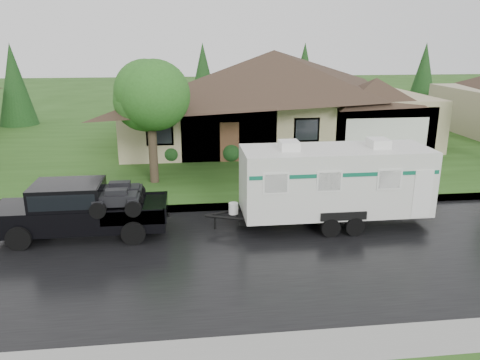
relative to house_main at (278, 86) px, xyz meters
name	(u,v)px	position (x,y,z in m)	size (l,w,h in m)	color
ground	(289,228)	(-2.29, -13.84, -3.59)	(140.00, 140.00, 0.00)	#274B17
road	(303,252)	(-2.29, -15.84, -3.59)	(140.00, 8.00, 0.01)	black
curb	(277,204)	(-2.29, -11.59, -3.52)	(140.00, 0.50, 0.15)	gray
lawn	(239,139)	(-2.29, 1.16, -3.52)	(140.00, 26.00, 0.15)	#274B17
house_main	(278,86)	(0.00, 0.00, 0.00)	(19.44, 10.80, 6.90)	tan
tree_left_green	(150,98)	(-7.29, -8.13, 0.37)	(3.33, 3.33, 5.50)	#382B1E
shrub_row	(288,149)	(-0.29, -4.54, -2.94)	(13.60, 1.00, 1.00)	#143814
pickup_truck	(78,208)	(-9.48, -13.63, -2.59)	(5.58, 2.12, 1.86)	black
travel_trailer	(335,180)	(-0.67, -13.63, -1.95)	(6.89, 2.42, 3.09)	silver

